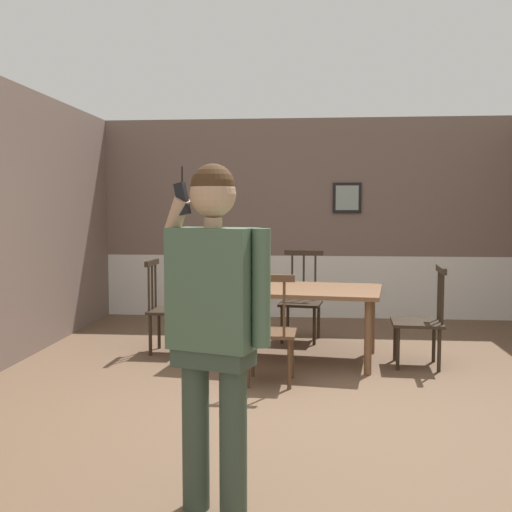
% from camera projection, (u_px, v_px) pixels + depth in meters
% --- Properties ---
extents(ground_plane, '(8.34, 8.34, 0.00)m').
position_uv_depth(ground_plane, '(311.00, 399.00, 5.00)').
color(ground_plane, brown).
extents(room_back_partition, '(5.98, 0.17, 2.79)m').
position_uv_depth(room_back_partition, '(311.00, 222.00, 8.66)').
color(room_back_partition, '#756056').
rests_on(room_back_partition, ground_plane).
extents(dining_table, '(1.99, 1.31, 0.74)m').
position_uv_depth(dining_table, '(288.00, 295.00, 6.27)').
color(dining_table, brown).
rests_on(dining_table, ground_plane).
extents(chair_near_window, '(0.51, 0.51, 0.99)m').
position_uv_depth(chair_near_window, '(421.00, 319.00, 6.00)').
color(chair_near_window, '#2D2319').
rests_on(chair_near_window, ground_plane).
extents(chair_by_doorway, '(0.43, 0.43, 1.00)m').
position_uv_depth(chair_by_doorway, '(166.00, 308.00, 6.57)').
color(chair_by_doorway, '#2D2319').
rests_on(chair_by_doorway, ground_plane).
extents(chair_at_table_head, '(0.46, 0.46, 0.99)m').
position_uv_depth(chair_at_table_head, '(270.00, 331.00, 5.39)').
color(chair_at_table_head, '#513823').
rests_on(chair_at_table_head, ground_plane).
extents(chair_opposite_corner, '(0.53, 0.53, 1.05)m').
position_uv_depth(chair_opposite_corner, '(301.00, 299.00, 7.18)').
color(chair_opposite_corner, '#2D2319').
rests_on(chair_opposite_corner, ground_plane).
extents(person_figure, '(0.57, 0.35, 1.77)m').
position_uv_depth(person_figure, '(215.00, 312.00, 3.06)').
color(person_figure, '#3A493A').
rests_on(person_figure, ground_plane).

